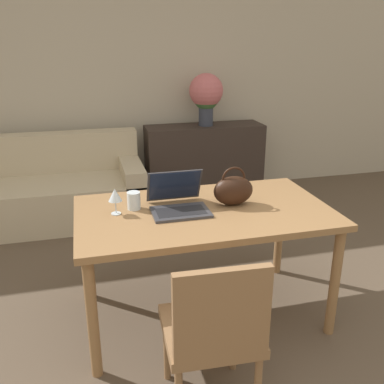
{
  "coord_description": "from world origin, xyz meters",
  "views": [
    {
      "loc": [
        -0.66,
        -1.49,
        1.74
      ],
      "look_at": [
        -0.06,
        0.82,
        0.87
      ],
      "focal_mm": 40.0,
      "sensor_mm": 36.0,
      "label": 1
    }
  ],
  "objects_px": {
    "chair": "(214,329)",
    "flower_vase": "(206,94)",
    "wine_glass": "(115,196)",
    "laptop": "(178,199)",
    "drinking_glass": "(134,201)",
    "couch": "(45,193)",
    "handbag": "(233,190)"
  },
  "relations": [
    {
      "from": "chair",
      "to": "flower_vase",
      "type": "xyz_separation_m",
      "value": [
        0.81,
        2.94,
        0.67
      ]
    },
    {
      "from": "wine_glass",
      "to": "laptop",
      "type": "bearing_deg",
      "value": -1.07
    },
    {
      "from": "drinking_glass",
      "to": "flower_vase",
      "type": "bearing_deg",
      "value": 62.9
    },
    {
      "from": "chair",
      "to": "laptop",
      "type": "bearing_deg",
      "value": 91.6
    },
    {
      "from": "laptop",
      "to": "drinking_glass",
      "type": "bearing_deg",
      "value": 166.69
    },
    {
      "from": "flower_vase",
      "to": "wine_glass",
      "type": "bearing_deg",
      "value": -118.92
    },
    {
      "from": "couch",
      "to": "wine_glass",
      "type": "bearing_deg",
      "value": -72.92
    },
    {
      "from": "wine_glass",
      "to": "couch",
      "type": "bearing_deg",
      "value": 107.08
    },
    {
      "from": "chair",
      "to": "wine_glass",
      "type": "distance_m",
      "value": 0.98
    },
    {
      "from": "chair",
      "to": "laptop",
      "type": "distance_m",
      "value": 0.89
    },
    {
      "from": "wine_glass",
      "to": "flower_vase",
      "type": "xyz_separation_m",
      "value": [
        1.17,
        2.11,
        0.29
      ]
    },
    {
      "from": "couch",
      "to": "flower_vase",
      "type": "relative_size",
      "value": 3.41
    },
    {
      "from": "laptop",
      "to": "drinking_glass",
      "type": "relative_size",
      "value": 3.16
    },
    {
      "from": "laptop",
      "to": "handbag",
      "type": "bearing_deg",
      "value": -3.51
    },
    {
      "from": "couch",
      "to": "wine_glass",
      "type": "relative_size",
      "value": 12.05
    },
    {
      "from": "chair",
      "to": "wine_glass",
      "type": "relative_size",
      "value": 5.46
    },
    {
      "from": "laptop",
      "to": "handbag",
      "type": "relative_size",
      "value": 1.36
    },
    {
      "from": "drinking_glass",
      "to": "handbag",
      "type": "xyz_separation_m",
      "value": [
        0.61,
        -0.08,
        0.04
      ]
    },
    {
      "from": "drinking_glass",
      "to": "wine_glass",
      "type": "height_order",
      "value": "wine_glass"
    },
    {
      "from": "wine_glass",
      "to": "handbag",
      "type": "bearing_deg",
      "value": -2.25
    },
    {
      "from": "drinking_glass",
      "to": "flower_vase",
      "type": "height_order",
      "value": "flower_vase"
    },
    {
      "from": "drinking_glass",
      "to": "handbag",
      "type": "bearing_deg",
      "value": -7.74
    },
    {
      "from": "chair",
      "to": "flower_vase",
      "type": "distance_m",
      "value": 3.12
    },
    {
      "from": "handbag",
      "to": "laptop",
      "type": "bearing_deg",
      "value": 176.49
    },
    {
      "from": "laptop",
      "to": "handbag",
      "type": "xyz_separation_m",
      "value": [
        0.35,
        -0.02,
        0.04
      ]
    },
    {
      "from": "chair",
      "to": "flower_vase",
      "type": "bearing_deg",
      "value": 77.51
    },
    {
      "from": "couch",
      "to": "drinking_glass",
      "type": "height_order",
      "value": "drinking_glass"
    },
    {
      "from": "drinking_glass",
      "to": "wine_glass",
      "type": "bearing_deg",
      "value": -154.45
    },
    {
      "from": "drinking_glass",
      "to": "handbag",
      "type": "distance_m",
      "value": 0.61
    },
    {
      "from": "handbag",
      "to": "flower_vase",
      "type": "relative_size",
      "value": 0.45
    },
    {
      "from": "laptop",
      "to": "flower_vase",
      "type": "distance_m",
      "value": 2.29
    },
    {
      "from": "chair",
      "to": "couch",
      "type": "relative_size",
      "value": 0.45
    }
  ]
}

